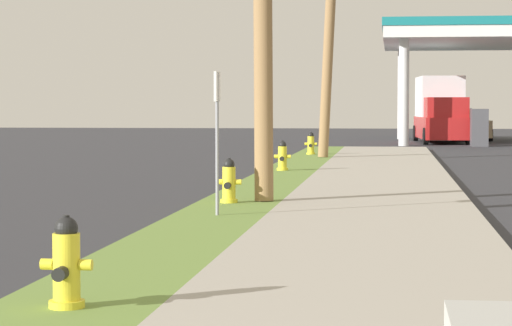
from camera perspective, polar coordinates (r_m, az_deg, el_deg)
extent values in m
cylinder|color=yellow|center=(8.97, -9.82, -7.24)|extent=(0.29, 0.29, 0.06)
cylinder|color=yellow|center=(8.93, -9.84, -5.53)|extent=(0.22, 0.22, 0.60)
sphere|color=black|center=(8.89, -9.86, -3.37)|extent=(0.19, 0.19, 0.19)
cylinder|color=black|center=(8.88, -9.86, -2.85)|extent=(0.06, 0.06, 0.05)
cylinder|color=yellow|center=(8.97, -10.82, -5.20)|extent=(0.10, 0.09, 0.09)
cylinder|color=yellow|center=(8.88, -8.85, -5.26)|extent=(0.10, 0.09, 0.09)
cylinder|color=black|center=(8.77, -10.16, -5.71)|extent=(0.11, 0.12, 0.11)
cylinder|color=yellow|center=(18.27, -1.42, -1.99)|extent=(0.29, 0.29, 0.06)
cylinder|color=yellow|center=(18.24, -1.42, -1.14)|extent=(0.22, 0.22, 0.60)
sphere|color=black|center=(18.22, -1.42, -0.07)|extent=(0.19, 0.19, 0.19)
cylinder|color=black|center=(18.22, -1.42, 0.18)|extent=(0.06, 0.06, 0.05)
cylinder|color=yellow|center=(18.27, -1.91, -0.99)|extent=(0.10, 0.09, 0.09)
cylinder|color=yellow|center=(18.22, -0.92, -0.99)|extent=(0.10, 0.09, 0.09)
cylinder|color=black|center=(18.08, -1.50, -1.19)|extent=(0.11, 0.12, 0.11)
cylinder|color=yellow|center=(27.39, 1.39, -0.32)|extent=(0.29, 0.29, 0.06)
cylinder|color=yellow|center=(27.38, 1.39, 0.24)|extent=(0.22, 0.22, 0.60)
sphere|color=black|center=(27.36, 1.39, 0.96)|extent=(0.19, 0.19, 0.19)
cylinder|color=black|center=(27.36, 1.39, 1.12)|extent=(0.06, 0.06, 0.05)
cylinder|color=yellow|center=(27.39, 1.05, 0.35)|extent=(0.10, 0.09, 0.09)
cylinder|color=yellow|center=(27.36, 1.72, 0.34)|extent=(0.10, 0.09, 0.09)
cylinder|color=black|center=(27.21, 1.35, 0.22)|extent=(0.11, 0.12, 0.11)
cylinder|color=yellow|center=(36.40, 2.87, 0.50)|extent=(0.29, 0.29, 0.06)
cylinder|color=yellow|center=(36.39, 2.87, 0.93)|extent=(0.22, 0.22, 0.60)
sphere|color=black|center=(36.38, 2.87, 1.46)|extent=(0.19, 0.19, 0.19)
cylinder|color=black|center=(36.38, 2.87, 1.59)|extent=(0.06, 0.06, 0.05)
cylinder|color=yellow|center=(36.40, 2.62, 1.00)|extent=(0.10, 0.09, 0.09)
cylinder|color=yellow|center=(36.38, 3.12, 1.00)|extent=(0.10, 0.09, 0.09)
cylinder|color=black|center=(36.22, 2.85, 0.91)|extent=(0.11, 0.12, 0.11)
cylinder|color=#937047|center=(34.46, 3.83, 6.97)|extent=(0.70, 0.33, 8.01)
cylinder|color=gray|center=(16.13, -2.04, 0.98)|extent=(0.05, 0.05, 2.10)
cube|color=white|center=(16.13, -2.04, 4.00)|extent=(0.04, 0.36, 0.44)
cylinder|color=silver|center=(47.54, 7.71, 3.67)|extent=(0.44, 0.44, 4.62)
cylinder|color=silver|center=(57.39, 7.60, 3.55)|extent=(0.44, 0.44, 4.62)
cube|color=white|center=(52.69, 11.18, 6.36)|extent=(8.20, 11.65, 0.50)
cube|color=#197A7F|center=(52.72, 11.18, 6.82)|extent=(8.30, 11.75, 0.36)
cube|color=#47474C|center=(47.69, 11.55, 1.82)|extent=(0.70, 1.10, 1.60)
cube|color=#47474C|center=(57.52, 10.78, 2.02)|extent=(0.70, 1.10, 1.60)
cube|color=#197075|center=(59.54, 9.76, 1.86)|extent=(2.10, 4.60, 0.85)
cube|color=#197075|center=(59.31, 9.79, 2.54)|extent=(1.72, 2.12, 0.56)
cylinder|color=black|center=(61.15, 8.78, 1.62)|extent=(0.26, 0.61, 0.60)
cylinder|color=black|center=(61.33, 10.39, 1.61)|extent=(0.26, 0.61, 0.60)
cylinder|color=black|center=(57.77, 9.09, 1.54)|extent=(0.26, 0.61, 0.60)
cylinder|color=black|center=(57.96, 10.79, 1.53)|extent=(0.26, 0.61, 0.60)
cube|color=tan|center=(56.11, 11.04, 1.78)|extent=(1.92, 4.54, 0.85)
cube|color=tan|center=(55.88, 11.07, 2.50)|extent=(1.65, 2.06, 0.56)
cylinder|color=black|center=(57.74, 10.03, 1.53)|extent=(0.23, 0.60, 0.60)
cylinder|color=black|center=(57.89, 11.73, 1.52)|extent=(0.23, 0.60, 0.60)
cylinder|color=black|center=(54.35, 10.30, 1.44)|extent=(0.23, 0.60, 0.60)
cylinder|color=black|center=(54.51, 12.10, 1.43)|extent=(0.23, 0.60, 0.60)
cube|color=red|center=(51.98, 9.60, 1.83)|extent=(2.40, 6.51, 1.00)
cube|color=white|center=(52.74, 9.53, 3.42)|extent=(2.20, 4.08, 1.90)
cube|color=red|center=(49.94, 9.86, 2.87)|extent=(1.96, 2.16, 0.90)
cylinder|color=black|center=(49.47, 11.02, 1.38)|extent=(0.27, 0.77, 0.76)
cylinder|color=black|center=(49.26, 8.83, 1.39)|extent=(0.27, 0.77, 0.76)
cylinder|color=black|center=(54.73, 10.29, 1.54)|extent=(0.27, 0.77, 0.76)
cylinder|color=black|center=(54.54, 8.31, 1.55)|extent=(0.27, 0.77, 0.76)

